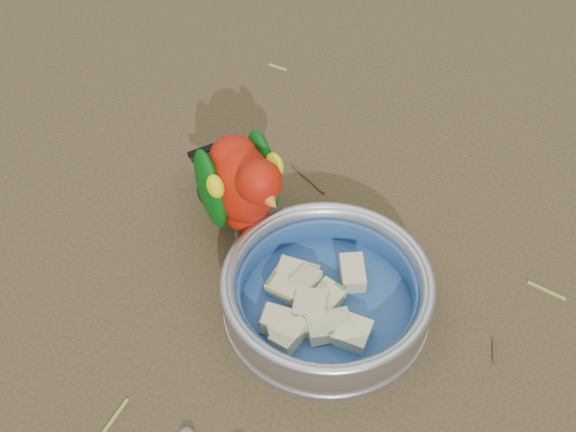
% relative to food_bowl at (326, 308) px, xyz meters
% --- Properties ---
extents(ground, '(60.00, 60.00, 0.00)m').
position_rel_food_bowl_xyz_m(ground, '(0.03, -0.01, -0.01)').
color(ground, '#473823').
extents(food_bowl, '(0.24, 0.24, 0.02)m').
position_rel_food_bowl_xyz_m(food_bowl, '(0.00, 0.00, 0.00)').
color(food_bowl, '#B2B2BA').
rests_on(food_bowl, ground).
extents(bowl_wall, '(0.24, 0.24, 0.04)m').
position_rel_food_bowl_xyz_m(bowl_wall, '(0.00, 0.00, 0.03)').
color(bowl_wall, '#B2B2BA').
rests_on(bowl_wall, food_bowl).
extents(fruit_wedges, '(0.14, 0.14, 0.03)m').
position_rel_food_bowl_xyz_m(fruit_wedges, '(-0.00, 0.00, 0.02)').
color(fruit_wedges, '#C7C18B').
rests_on(fruit_wedges, food_bowl).
extents(lory_parrot, '(0.20, 0.21, 0.16)m').
position_rel_food_bowl_xyz_m(lory_parrot, '(-0.12, 0.09, 0.07)').
color(lory_parrot, '#A81507').
rests_on(lory_parrot, ground).
extents(ground_debris, '(0.90, 0.80, 0.01)m').
position_rel_food_bowl_xyz_m(ground_debris, '(0.01, 0.02, -0.01)').
color(ground_debris, '#A59B49').
rests_on(ground_debris, ground).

